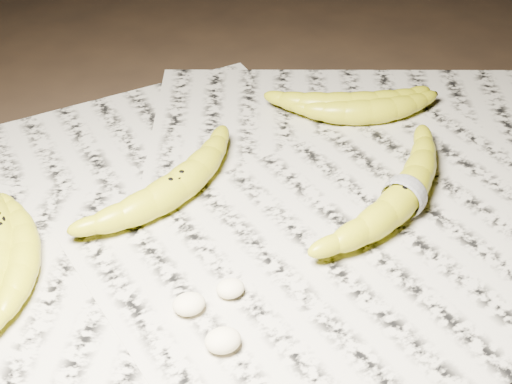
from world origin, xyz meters
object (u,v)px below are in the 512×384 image
object	(u,v)px
banana_upper_a	(351,103)
banana_upper_b	(369,109)
banana_left_b	(24,251)
banana_center	(176,185)
banana_taped	(405,194)

from	to	relation	value
banana_upper_a	banana_upper_b	distance (m)	0.03
banana_left_b	banana_center	world-z (taller)	banana_center
banana_center	banana_upper_b	distance (m)	0.29
banana_taped	banana_left_b	bearing A→B (deg)	136.63
banana_left_b	banana_upper_b	size ratio (longest dim) A/B	1.02
banana_left_b	banana_upper_a	xyz separation A→B (m)	(0.43, 0.16, 0.00)
banana_taped	banana_upper_b	bearing A→B (deg)	39.52
banana_center	banana_taped	bearing A→B (deg)	-54.78
banana_left_b	banana_taped	world-z (taller)	banana_taped
banana_upper_a	banana_upper_b	world-z (taller)	banana_upper_a
banana_left_b	banana_taped	bearing A→B (deg)	-90.19
banana_taped	banana_upper_b	size ratio (longest dim) A/B	1.43
banana_upper_a	banana_upper_b	size ratio (longest dim) A/B	1.13
banana_taped	banana_upper_b	world-z (taller)	banana_taped
banana_center	banana_upper_b	world-z (taller)	banana_center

